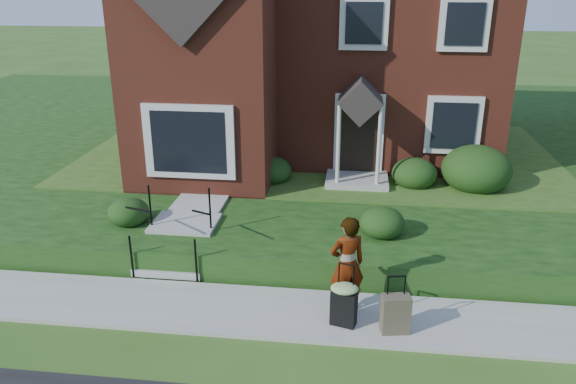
% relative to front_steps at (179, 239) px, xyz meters
% --- Properties ---
extents(ground, '(120.00, 120.00, 0.00)m').
position_rel_front_steps_xyz_m(ground, '(2.50, -1.84, -0.47)').
color(ground, '#2D5119').
rests_on(ground, ground).
extents(sidewalk, '(60.00, 1.60, 0.08)m').
position_rel_front_steps_xyz_m(sidewalk, '(2.50, -1.84, -0.43)').
color(sidewalk, '#9E9B93').
rests_on(sidewalk, ground).
extents(terrace, '(44.00, 20.00, 0.60)m').
position_rel_front_steps_xyz_m(terrace, '(6.50, 9.06, -0.17)').
color(terrace, '#14340E').
rests_on(terrace, ground).
extents(walkway, '(1.20, 6.00, 0.06)m').
position_rel_front_steps_xyz_m(walkway, '(0.00, 3.16, 0.16)').
color(walkway, '#9E9B93').
rests_on(walkway, terrace).
extents(front_steps, '(1.40, 2.02, 1.50)m').
position_rel_front_steps_xyz_m(front_steps, '(0.00, 0.00, 0.00)').
color(front_steps, '#9E9B93').
rests_on(front_steps, ground).
extents(foundation_shrubs, '(9.85, 4.53, 1.23)m').
position_rel_front_steps_xyz_m(foundation_shrubs, '(3.52, 3.16, 0.63)').
color(foundation_shrubs, '#15340F').
rests_on(foundation_shrubs, terrace).
extents(woman, '(0.77, 0.66, 1.79)m').
position_rel_front_steps_xyz_m(woman, '(3.56, -1.62, 0.50)').
color(woman, '#999999').
rests_on(woman, sidewalk).
extents(suitcase_black, '(0.55, 0.49, 1.13)m').
position_rel_front_steps_xyz_m(suitcase_black, '(3.54, -2.11, 0.04)').
color(suitcase_black, black).
rests_on(suitcase_black, sidewalk).
extents(suitcase_olive, '(0.51, 0.34, 1.02)m').
position_rel_front_steps_xyz_m(suitcase_olive, '(4.40, -2.22, -0.05)').
color(suitcase_olive, brown).
rests_on(suitcase_olive, sidewalk).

